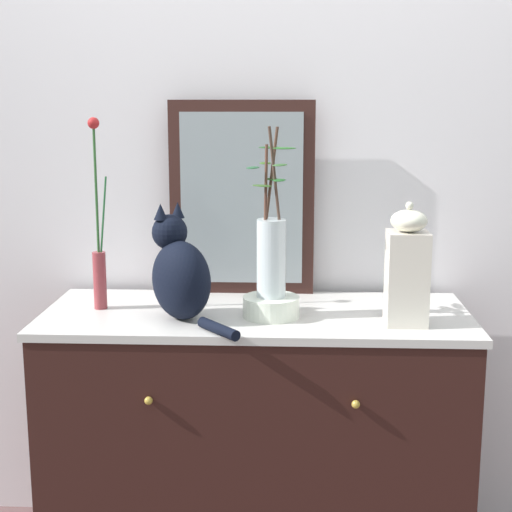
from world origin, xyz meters
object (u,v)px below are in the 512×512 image
at_px(cat_sitting, 180,274).
at_px(vase_glass_clear, 271,251).
at_px(vase_slim_green, 99,256).
at_px(sideboard, 256,440).
at_px(mirror_leaning, 242,198).
at_px(jar_lidded_porcelain, 407,269).
at_px(bowl_porcelain, 271,307).

xyz_separation_m(cat_sitting, vase_glass_clear, (0.28, 0.03, 0.07)).
relative_size(vase_slim_green, vase_glass_clear, 1.17).
distance_m(sideboard, vase_slim_green, 0.79).
distance_m(mirror_leaning, vase_slim_green, 0.52).
bearing_deg(cat_sitting, vase_glass_clear, 6.18).
bearing_deg(cat_sitting, mirror_leaning, 63.40).
bearing_deg(jar_lidded_porcelain, vase_slim_green, 172.22).
bearing_deg(sideboard, vase_glass_clear, -47.92).
height_order(vase_slim_green, bowl_porcelain, vase_slim_green).
bearing_deg(jar_lidded_porcelain, mirror_leaning, 144.79).
distance_m(mirror_leaning, vase_glass_clear, 0.34).
bearing_deg(vase_glass_clear, vase_slim_green, 172.49).
xyz_separation_m(mirror_leaning, cat_sitting, (-0.17, -0.33, -0.19)).
height_order(cat_sitting, vase_slim_green, vase_slim_green).
height_order(vase_glass_clear, jar_lidded_porcelain, vase_glass_clear).
xyz_separation_m(mirror_leaning, vase_slim_green, (-0.44, -0.23, -0.16)).
bearing_deg(sideboard, jar_lidded_porcelain, -13.89).
bearing_deg(cat_sitting, jar_lidded_porcelain, -2.35).
xyz_separation_m(bowl_porcelain, jar_lidded_porcelain, (0.40, -0.06, 0.14)).
bearing_deg(vase_glass_clear, cat_sitting, -173.82).
relative_size(cat_sitting, vase_glass_clear, 0.72).
xyz_separation_m(cat_sitting, vase_slim_green, (-0.27, 0.10, 0.03)).
relative_size(vase_glass_clear, jar_lidded_porcelain, 1.41).
distance_m(mirror_leaning, bowl_porcelain, 0.44).
distance_m(bowl_porcelain, vase_glass_clear, 0.18).
bearing_deg(mirror_leaning, vase_glass_clear, -70.29).
distance_m(mirror_leaning, jar_lidded_porcelain, 0.65).
height_order(sideboard, vase_glass_clear, vase_glass_clear).
bearing_deg(bowl_porcelain, jar_lidded_porcelain, -8.07).
height_order(cat_sitting, jar_lidded_porcelain, jar_lidded_porcelain).
distance_m(vase_slim_green, vase_glass_clear, 0.55).
xyz_separation_m(sideboard, mirror_leaning, (-0.06, 0.25, 0.76)).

